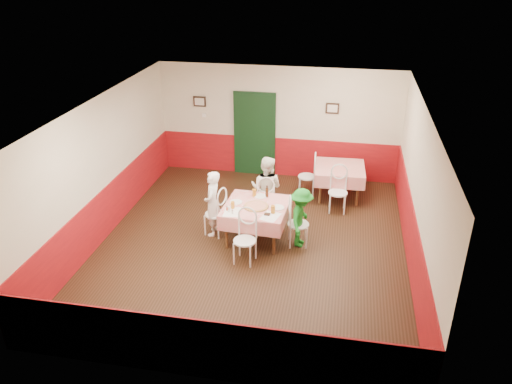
% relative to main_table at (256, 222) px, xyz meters
% --- Properties ---
extents(floor, '(7.00, 7.00, 0.00)m').
position_rel_main_table_xyz_m(floor, '(-0.03, -0.23, -0.38)').
color(floor, black).
rests_on(floor, ground).
extents(ceiling, '(7.00, 7.00, 0.00)m').
position_rel_main_table_xyz_m(ceiling, '(-0.03, -0.23, 2.42)').
color(ceiling, white).
rests_on(ceiling, back_wall).
extents(back_wall, '(6.00, 0.10, 2.80)m').
position_rel_main_table_xyz_m(back_wall, '(-0.03, 3.27, 1.02)').
color(back_wall, beige).
rests_on(back_wall, ground).
extents(front_wall, '(6.00, 0.10, 2.80)m').
position_rel_main_table_xyz_m(front_wall, '(-0.03, -3.73, 1.02)').
color(front_wall, beige).
rests_on(front_wall, ground).
extents(left_wall, '(0.10, 7.00, 2.80)m').
position_rel_main_table_xyz_m(left_wall, '(-3.03, -0.23, 1.02)').
color(left_wall, beige).
rests_on(left_wall, ground).
extents(right_wall, '(0.10, 7.00, 2.80)m').
position_rel_main_table_xyz_m(right_wall, '(2.97, -0.23, 1.02)').
color(right_wall, beige).
rests_on(right_wall, ground).
extents(wainscot_back, '(6.00, 0.03, 1.00)m').
position_rel_main_table_xyz_m(wainscot_back, '(-0.03, 3.26, 0.12)').
color(wainscot_back, maroon).
rests_on(wainscot_back, ground).
extents(wainscot_front, '(6.00, 0.03, 1.00)m').
position_rel_main_table_xyz_m(wainscot_front, '(-0.03, -3.71, 0.12)').
color(wainscot_front, maroon).
rests_on(wainscot_front, ground).
extents(wainscot_left, '(0.03, 7.00, 1.00)m').
position_rel_main_table_xyz_m(wainscot_left, '(-3.02, -0.23, 0.12)').
color(wainscot_left, maroon).
rests_on(wainscot_left, ground).
extents(wainscot_right, '(0.03, 7.00, 1.00)m').
position_rel_main_table_xyz_m(wainscot_right, '(2.95, -0.23, 0.12)').
color(wainscot_right, maroon).
rests_on(wainscot_right, ground).
extents(door, '(0.96, 0.06, 2.10)m').
position_rel_main_table_xyz_m(door, '(-0.63, 3.22, 0.68)').
color(door, black).
rests_on(door, ground).
extents(picture_left, '(0.32, 0.03, 0.26)m').
position_rel_main_table_xyz_m(picture_left, '(-2.03, 3.22, 1.48)').
color(picture_left, black).
rests_on(picture_left, back_wall).
extents(picture_right, '(0.32, 0.03, 0.26)m').
position_rel_main_table_xyz_m(picture_right, '(1.27, 3.22, 1.48)').
color(picture_right, black).
rests_on(picture_right, back_wall).
extents(thermostat, '(0.10, 0.03, 0.10)m').
position_rel_main_table_xyz_m(thermostat, '(-1.93, 3.22, 1.12)').
color(thermostat, white).
rests_on(thermostat, back_wall).
extents(main_table, '(1.29, 1.29, 0.77)m').
position_rel_main_table_xyz_m(main_table, '(0.00, 0.00, 0.00)').
color(main_table, red).
rests_on(main_table, ground).
extents(second_table, '(1.17, 1.17, 0.77)m').
position_rel_main_table_xyz_m(second_table, '(1.56, 2.25, 0.00)').
color(second_table, red).
rests_on(second_table, ground).
extents(chair_left, '(0.52, 0.52, 0.90)m').
position_rel_main_table_xyz_m(chair_left, '(-0.85, 0.05, 0.08)').
color(chair_left, white).
rests_on(chair_left, ground).
extents(chair_right, '(0.49, 0.49, 0.90)m').
position_rel_main_table_xyz_m(chair_right, '(0.85, -0.05, 0.08)').
color(chair_right, white).
rests_on(chair_right, ground).
extents(chair_far, '(0.49, 0.49, 0.90)m').
position_rel_main_table_xyz_m(chair_far, '(0.05, 0.85, 0.08)').
color(chair_far, white).
rests_on(chair_far, ground).
extents(chair_near, '(0.47, 0.47, 0.90)m').
position_rel_main_table_xyz_m(chair_near, '(-0.05, -0.85, 0.08)').
color(chair_near, white).
rests_on(chair_near, ground).
extents(chair_second_a, '(0.44, 0.44, 0.90)m').
position_rel_main_table_xyz_m(chair_second_a, '(0.81, 2.25, 0.08)').
color(chair_second_a, white).
rests_on(chair_second_a, ground).
extents(chair_second_b, '(0.44, 0.44, 0.90)m').
position_rel_main_table_xyz_m(chair_second_b, '(1.56, 1.50, 0.08)').
color(chair_second_b, white).
rests_on(chair_second_b, ground).
extents(pizza, '(0.50, 0.50, 0.03)m').
position_rel_main_table_xyz_m(pizza, '(0.01, -0.06, 0.40)').
color(pizza, '#B74723').
rests_on(pizza, main_table).
extents(plate_left, '(0.27, 0.27, 0.01)m').
position_rel_main_table_xyz_m(plate_left, '(-0.41, 0.05, 0.39)').
color(plate_left, white).
rests_on(plate_left, main_table).
extents(plate_right, '(0.27, 0.27, 0.01)m').
position_rel_main_table_xyz_m(plate_right, '(0.44, -0.03, 0.39)').
color(plate_right, white).
rests_on(plate_right, main_table).
extents(plate_far, '(0.27, 0.27, 0.01)m').
position_rel_main_table_xyz_m(plate_far, '(0.02, 0.40, 0.39)').
color(plate_far, white).
rests_on(plate_far, main_table).
extents(glass_a, '(0.08, 0.08, 0.14)m').
position_rel_main_table_xyz_m(glass_a, '(-0.42, -0.20, 0.45)').
color(glass_a, '#BF7219').
rests_on(glass_a, main_table).
extents(glass_b, '(0.09, 0.09, 0.15)m').
position_rel_main_table_xyz_m(glass_b, '(0.38, -0.26, 0.46)').
color(glass_b, '#BF7219').
rests_on(glass_b, main_table).
extents(glass_c, '(0.09, 0.09, 0.15)m').
position_rel_main_table_xyz_m(glass_c, '(-0.11, 0.39, 0.46)').
color(glass_c, '#BF7219').
rests_on(glass_c, main_table).
extents(beer_bottle, '(0.06, 0.06, 0.22)m').
position_rel_main_table_xyz_m(beer_bottle, '(0.15, 0.41, 0.50)').
color(beer_bottle, '#381C0A').
rests_on(beer_bottle, main_table).
extents(shaker_a, '(0.04, 0.04, 0.09)m').
position_rel_main_table_xyz_m(shaker_a, '(-0.46, -0.37, 0.43)').
color(shaker_a, silver).
rests_on(shaker_a, main_table).
extents(shaker_b, '(0.04, 0.04, 0.09)m').
position_rel_main_table_xyz_m(shaker_b, '(-0.37, -0.44, 0.43)').
color(shaker_b, silver).
rests_on(shaker_b, main_table).
extents(shaker_c, '(0.04, 0.04, 0.09)m').
position_rel_main_table_xyz_m(shaker_c, '(-0.51, -0.31, 0.43)').
color(shaker_c, '#B23319').
rests_on(shaker_c, main_table).
extents(menu_left, '(0.33, 0.42, 0.00)m').
position_rel_main_table_xyz_m(menu_left, '(-0.40, -0.35, 0.39)').
color(menu_left, white).
rests_on(menu_left, main_table).
extents(menu_right, '(0.40, 0.47, 0.00)m').
position_rel_main_table_xyz_m(menu_right, '(0.35, -0.40, 0.39)').
color(menu_right, white).
rests_on(menu_right, main_table).
extents(wallet, '(0.12, 0.10, 0.02)m').
position_rel_main_table_xyz_m(wallet, '(0.28, -0.34, 0.40)').
color(wallet, black).
rests_on(wallet, main_table).
extents(diner_left, '(0.35, 0.51, 1.37)m').
position_rel_main_table_xyz_m(diner_left, '(-0.90, 0.06, 0.31)').
color(diner_left, gray).
rests_on(diner_left, ground).
extents(diner_far, '(0.77, 0.65, 1.43)m').
position_rel_main_table_xyz_m(diner_far, '(0.06, 0.90, 0.34)').
color(diner_far, gray).
rests_on(diner_far, ground).
extents(diner_right, '(0.52, 0.82, 1.21)m').
position_rel_main_table_xyz_m(diner_right, '(0.90, -0.06, 0.23)').
color(diner_right, gray).
rests_on(diner_right, ground).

